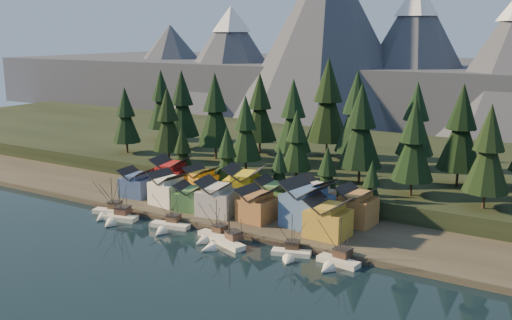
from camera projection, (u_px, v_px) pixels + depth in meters
The scene contains 46 objects.
ground at pixel (171, 251), 125.00m from camera, with size 500.00×500.00×0.00m, color black.
shore_strip at pixel (263, 202), 158.23m from camera, with size 400.00×50.00×1.50m, color #342E26.
hillside at pixel (336, 161), 199.48m from camera, with size 420.00×100.00×6.00m, color black.
dock at pixel (214, 227), 138.67m from camera, with size 80.00×4.00×1.00m, color #483F33.
mountain_ridge at pixel (424, 73), 299.74m from camera, with size 560.00×190.00×90.00m.
boat_0 at pixel (109, 208), 149.10m from camera, with size 10.69×11.23×10.94m.
boat_1 at pixel (117, 213), 144.11m from camera, with size 10.00×10.58×11.86m.
boat_2 at pixel (168, 222), 138.69m from camera, with size 10.43×11.05×10.44m.
boat_3 at pixel (212, 231), 131.94m from camera, with size 9.40×10.02×10.14m.
boat_4 at pixel (223, 238), 127.32m from camera, with size 10.64×11.02×11.02m.
boat_5 at pixel (290, 248), 121.49m from camera, with size 9.07×9.49×10.08m.
boat_6 at pixel (336, 256), 116.70m from camera, with size 9.59×10.21×11.34m.
house_front_0 at pixel (136, 182), 160.71m from camera, with size 8.61×8.22×7.90m.
house_front_1 at pixel (168, 187), 153.33m from camera, with size 9.37×9.08×8.76m.
house_front_2 at pixel (191, 196), 148.48m from camera, with size 8.75×8.79×7.11m.
house_front_3 at pixel (217, 196), 144.38m from camera, with size 10.15×9.79×9.16m.
house_front_4 at pixel (257, 203), 140.14m from camera, with size 8.68×9.25×8.10m.
house_front_5 at pixel (307, 203), 135.31m from camera, with size 12.02×11.25×11.05m.
house_front_6 at pixel (328, 216), 128.71m from camera, with size 9.44×8.97×9.05m.
house_back_0 at pixel (171, 174), 164.24m from camera, with size 11.05×10.75×10.31m.
house_back_1 at pixel (201, 181), 160.41m from camera, with size 8.35×8.43×8.51m.
house_back_2 at pixel (245, 185), 152.39m from camera, with size 11.91×11.33×10.54m.
house_back_3 at pixel (274, 194), 147.86m from camera, with size 8.61×7.71×8.56m.
house_back_4 at pixel (312, 197), 142.46m from camera, with size 11.05×10.79×9.95m.
house_back_5 at pixel (357, 205), 136.97m from camera, with size 9.00×9.09×9.26m.
tree_hill_0 at pixel (126, 117), 195.70m from camera, with size 9.77×9.77×22.75m.
tree_hill_1 at pixel (182, 106), 202.35m from camera, with size 12.08×12.08×28.15m.
tree_hill_2 at pixel (168, 121), 181.07m from camera, with size 10.40×10.40×24.22m.
tree_hill_3 at pixel (215, 112), 185.54m from camera, with size 12.19×12.19×28.40m.
tree_hill_4 at pixel (260, 110), 194.10m from camera, with size 11.91×11.91×27.74m.
tree_hill_5 at pixel (246, 130), 168.74m from camera, with size 9.88×9.88×23.02m.
tree_hill_6 at pixel (293, 118), 176.72m from camera, with size 11.67×11.67×27.19m.
tree_hill_7 at pixel (297, 142), 158.30m from camera, with size 8.74×8.74×20.37m.
tree_hill_8 at pixel (356, 115), 173.14m from camera, with size 12.89×12.89×30.02m.
tree_hill_9 at pixel (361, 129), 155.15m from camera, with size 12.01×12.01×27.97m.
tree_hill_10 at pixel (416, 121), 172.12m from camera, with size 11.48×11.48×26.74m.
tree_hill_11 at pixel (414, 143), 143.26m from camera, with size 10.69×10.69×24.90m.
tree_hill_12 at pixel (461, 131), 152.21m from camera, with size 11.99×11.99×27.92m.
tree_hill_13 at pixel (488, 152), 132.47m from camera, with size 10.77×10.77×25.08m.
tree_hill_15 at pixel (328, 103), 188.19m from camera, with size 14.21×14.21×33.10m.
tree_hill_16 at pixel (162, 101), 219.91m from camera, with size 11.64×11.64×27.12m.
tree_shore_0 at pixel (183, 153), 169.99m from camera, with size 7.98×7.98×18.60m.
tree_shore_1 at pixel (227, 157), 161.79m from camera, with size 8.39×8.39×19.55m.
tree_shore_2 at pixel (279, 172), 153.69m from camera, with size 6.68×6.68×15.55m.
tree_shore_3 at pixel (327, 176), 146.41m from camera, with size 7.42×7.42×17.29m.
tree_shore_4 at pixel (371, 187), 140.64m from camera, with size 6.38×6.38×14.85m.
Camera 1 is at (76.87, -90.94, 46.88)m, focal length 40.00 mm.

